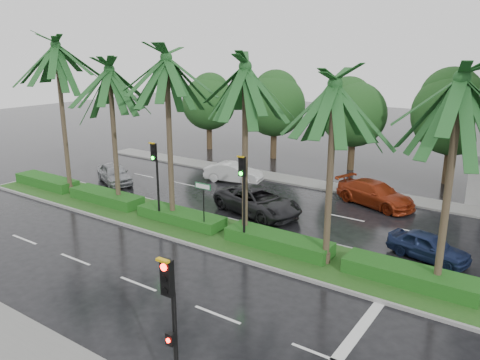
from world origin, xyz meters
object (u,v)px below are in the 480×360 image
Objects in this scene: car_blue at (428,246)px; car_darkgrey at (258,201)px; car_white at (233,173)px; car_red at (375,194)px; signal_near at (172,331)px; signal_median_left at (156,170)px; street_sign at (203,195)px; car_silver at (114,173)px.

car_darkgrey is at bearing 99.73° from car_blue.
car_white is 10.02m from car_red.
signal_near is 1.21× the size of car_blue.
car_red is at bearing 48.87° from signal_median_left.
signal_near is 19.56m from car_red.
car_white is 0.75× the size of car_darkgrey.
car_darkgrey is (3.50, 4.43, -2.23)m from signal_median_left.
street_sign reaches higher than car_darkgrey.
car_darkgrey is (11.71, 0.30, 0.07)m from car_silver.
car_darkgrey is at bearing -145.70° from car_white.
car_silver is 0.99× the size of car_white.
signal_near is 22.12m from car_white.
car_white is (-4.50, 8.94, -1.44)m from street_sign.
signal_median_left is at bearing 120.02° from car_blue.
car_red is at bearing -99.04° from car_white.
signal_near is at bearing -102.60° from car_silver.
car_red is (5.50, 9.55, -1.40)m from street_sign.
signal_median_left is (-10.00, 9.69, 0.49)m from signal_near.
signal_median_left reaches higher than car_silver.
street_sign is at bearing 123.52° from car_blue.
signal_median_left is 1.06× the size of car_white.
street_sign reaches higher than car_blue.
signal_median_left reaches higher than car_darkgrey.
car_darkgrey is at bearing 83.29° from street_sign.
car_white is (6.71, 4.99, -0.02)m from car_silver.
street_sign is 4.49m from car_darkgrey.
car_white is at bearing 99.34° from signal_median_left.
car_blue is at bearing 77.37° from signal_near.
signal_median_left is at bearing 135.91° from signal_near.
signal_median_left is 13.12m from car_red.
signal_near is 15.64m from car_darkgrey.
signal_median_left reaches higher than car_red.
car_blue is (14.50, -5.42, -0.07)m from car_white.
car_blue is (21.21, -0.43, -0.08)m from car_silver.
car_red is at bearing 60.06° from street_sign.
car_silver is at bearing 160.59° from street_sign.
street_sign reaches higher than car_silver.
signal_median_left is at bearing 157.52° from car_red.
signal_median_left is 3.13m from street_sign.
car_silver reaches higher than car_blue.
signal_near is at bearing -178.50° from car_blue.
signal_median_left is 0.87× the size of car_red.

